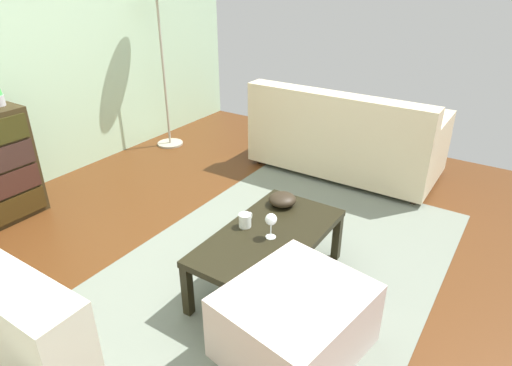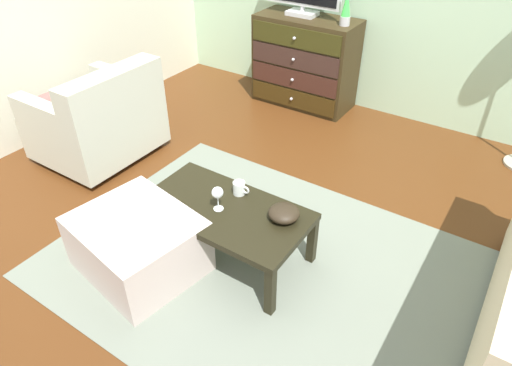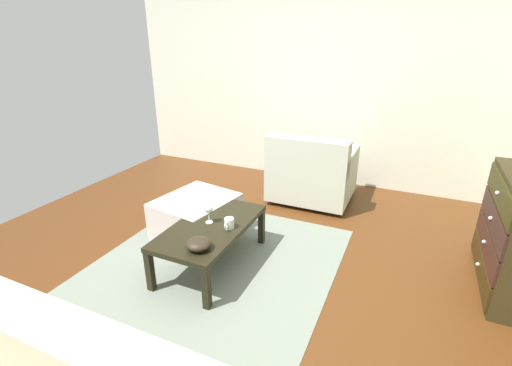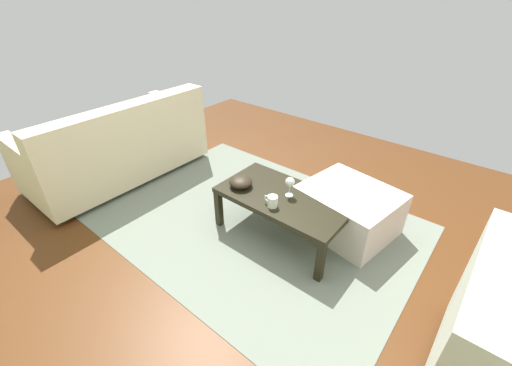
% 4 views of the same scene
% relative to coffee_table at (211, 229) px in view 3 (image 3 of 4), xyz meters
% --- Properties ---
extents(ground_plane, '(5.32, 5.10, 0.05)m').
position_rel_coffee_table_xyz_m(ground_plane, '(0.08, 0.23, -0.35)').
color(ground_plane, '#4F2A11').
extents(wall_plain_left, '(0.12, 5.10, 2.77)m').
position_rel_coffee_table_xyz_m(wall_plain_left, '(-2.34, 0.23, 1.06)').
color(wall_plain_left, silver).
rests_on(wall_plain_left, ground_plane).
extents(area_rug, '(2.60, 1.90, 0.01)m').
position_rel_coffee_table_xyz_m(area_rug, '(0.28, 0.03, -0.32)').
color(area_rug, slate).
rests_on(area_rug, ground_plane).
extents(coffee_table, '(1.01, 0.54, 0.37)m').
position_rel_coffee_table_xyz_m(coffee_table, '(0.00, 0.00, 0.00)').
color(coffee_table, black).
rests_on(coffee_table, ground_plane).
extents(wine_glass, '(0.07, 0.07, 0.16)m').
position_rel_coffee_table_xyz_m(wine_glass, '(-0.03, -0.03, 0.16)').
color(wine_glass, silver).
rests_on(wine_glass, coffee_table).
extents(mug, '(0.11, 0.08, 0.08)m').
position_rel_coffee_table_xyz_m(mug, '(-0.01, 0.17, 0.09)').
color(mug, silver).
rests_on(mug, coffee_table).
extents(bowl_decorative, '(0.18, 0.18, 0.08)m').
position_rel_coffee_table_xyz_m(bowl_decorative, '(0.34, 0.11, 0.09)').
color(bowl_decorative, black).
rests_on(bowl_decorative, coffee_table).
extents(armchair, '(0.80, 0.88, 0.80)m').
position_rel_coffee_table_xyz_m(armchair, '(-1.58, 0.38, 0.01)').
color(armchair, '#332319').
rests_on(armchair, ground_plane).
extents(ottoman, '(0.79, 0.71, 0.37)m').
position_rel_coffee_table_xyz_m(ottoman, '(-0.37, -0.39, -0.14)').
color(ottoman, beige).
rests_on(ottoman, ground_plane).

